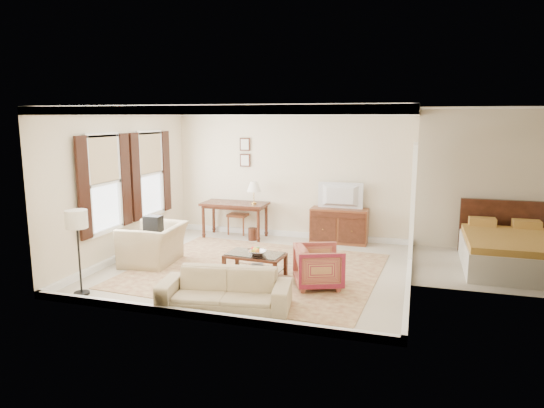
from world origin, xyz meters
The scene contains 21 objects.
room_shell centered at (0.00, 0.00, 2.47)m, with size 5.51×5.01×2.91m.
annex_bedroom centered at (4.49, 1.15, 0.34)m, with size 3.00×2.70×2.90m.
window_front centered at (-2.70, -0.70, 1.55)m, with size 0.12×1.56×1.80m, color #CCB284, non-canonical shape.
window_rear centered at (-2.70, 0.90, 1.55)m, with size 0.12×1.56×1.80m, color #CCB284, non-canonical shape.
doorway centered at (2.71, 1.50, 1.08)m, with size 0.10×1.12×2.25m, color white, non-canonical shape.
rug centered at (0.03, -0.19, 0.01)m, with size 4.31×3.70×0.01m, color brown.
writing_desk centered at (-1.21, 2.03, 0.70)m, with size 1.49×0.74×0.81m.
desk_chair centered at (-1.26, 2.38, 0.53)m, with size 0.45×0.45×1.05m, color brown, non-canonical shape.
desk_lamp centered at (-0.75, 2.03, 1.06)m, with size 0.32×0.32×0.50m, color silver, non-canonical shape.
framed_prints centered at (-1.11, 2.47, 1.94)m, with size 0.25×0.04×0.68m, color #4F2416, non-canonical shape.
sideboard centered at (1.17, 2.23, 0.38)m, with size 1.25×0.48×0.77m, color brown.
tv centered at (1.17, 2.21, 1.24)m, with size 0.94×0.54×0.12m, color black.
coffee_table centered at (0.14, -0.53, 0.32)m, with size 1.04×0.66×0.42m.
fruit_bowl centered at (0.21, -0.60, 0.48)m, with size 0.42×0.42×0.10m, color silver.
book_a centered at (0.06, -0.47, 0.17)m, with size 0.28×0.04×0.38m, color brown.
book_b centered at (0.30, -0.63, 0.16)m, with size 0.28×0.03×0.38m, color brown.
striped_armchair centered at (1.30, -0.71, 0.38)m, with size 0.74×0.69×0.76m, color maroon.
club_armchair centered at (-1.96, -0.32, 0.50)m, with size 1.15×0.75×1.00m, color tan.
backpack centered at (-1.93, -0.35, 0.75)m, with size 0.32×0.22×0.40m, color black.
sofa centered at (0.17, -1.97, 0.37)m, with size 1.90×0.55×0.74m, color tan.
floor_lamp centered at (-2.18, -2.13, 1.11)m, with size 0.33×0.33×1.35m.
Camera 1 is at (2.76, -8.19, 2.74)m, focal length 32.00 mm.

